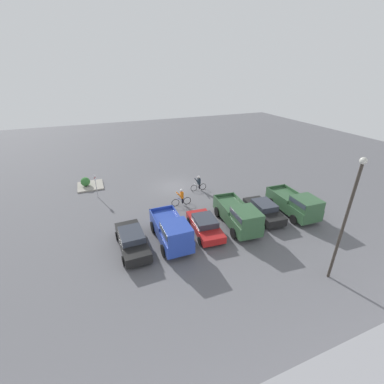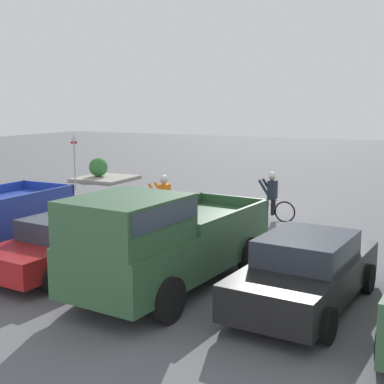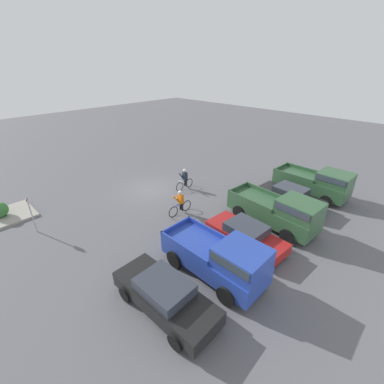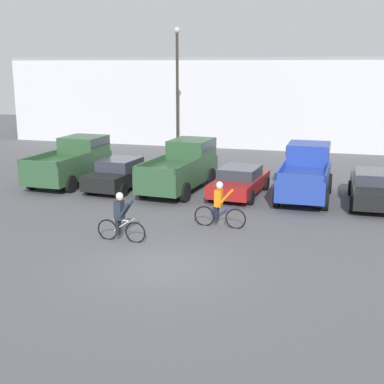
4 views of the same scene
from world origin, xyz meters
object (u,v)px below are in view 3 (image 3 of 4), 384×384
Objects in this scene: sedan_0 at (290,197)px; sedan_1 at (246,235)px; pickup_truck_2 at (221,258)px; sedan_2 at (165,295)px; shrub at (0,210)px; pickup_truck_1 at (279,210)px; cyclist_0 at (180,202)px; cyclist_1 at (185,179)px; fire_lane_sign at (30,210)px; pickup_truck_0 at (317,182)px.

sedan_0 reaches higher than sedan_1.
pickup_truck_2 is 2.88m from sedan_2.
pickup_truck_2 reaches higher than sedan_0.
sedan_0 reaches higher than shrub.
sedan_0 is 0.89× the size of pickup_truck_2.
cyclist_0 is (2.95, -5.26, -0.30)m from pickup_truck_1.
pickup_truck_1 is 1.10× the size of pickup_truck_2.
sedan_1 reaches higher than shrub.
cyclist_0 reaches higher than shrub.
sedan_1 is 15.05m from shrub.
sedan_1 is 2.89m from pickup_truck_2.
fire_lane_sign is at bearing -12.13° from cyclist_1.
cyclist_0 is at bearing 147.79° from fire_lane_sign.
pickup_truck_1 is (5.62, -0.09, 0.04)m from pickup_truck_0.
pickup_truck_0 is 2.73× the size of cyclist_0.
cyclist_1 is (3.03, -7.03, 0.12)m from sedan_0.
sedan_2 is 7.21m from cyclist_0.
cyclist_1 is at bearing 167.87° from fire_lane_sign.
cyclist_0 is 1.98× the size of shrub.
sedan_1 is at bearing -3.59° from pickup_truck_0.
pickup_truck_2 is 9.42m from cyclist_1.
cyclist_1 reaches higher than shrub.
fire_lane_sign reaches higher than shrub.
pickup_truck_1 is at bearing 12.41° from sedan_0.
sedan_1 is 7.66m from cyclist_1.
pickup_truck_2 is at bearing 63.90° from cyclist_0.
shrub is at bearing -37.75° from pickup_truck_0.
sedan_0 is 2.94m from pickup_truck_1.
pickup_truck_0 is at bearing 126.89° from cyclist_1.
fire_lane_sign is (10.15, -9.79, 0.34)m from pickup_truck_1.
pickup_truck_2 reaches higher than sedan_1.
pickup_truck_0 reaches higher than sedan_2.
sedan_1 is 0.96× the size of sedan_2.
cyclist_0 is at bearing -116.10° from pickup_truck_2.
pickup_truck_0 is at bearing 148.05° from cyclist_0.
fire_lane_sign is (9.96, -2.14, 0.66)m from cyclist_1.
pickup_truck_0 is 2.11× the size of fire_lane_sign.
shrub is (16.79, -13.00, -0.47)m from pickup_truck_0.
sedan_2 is 2.72× the size of cyclist_1.
fire_lane_sign is at bearing -51.70° from sedan_1.
pickup_truck_1 is 5.56m from pickup_truck_2.
sedan_1 is 5.60m from sedan_2.
pickup_truck_1 is 1.18× the size of sedan_2.
sedan_0 is 0.95× the size of sedan_2.
shrub is at bearing -56.02° from sedan_1.
sedan_1 is 11.95m from fire_lane_sign.
pickup_truck_1 is (2.84, 0.63, 0.43)m from sedan_0.
fire_lane_sign is 3.39m from shrub.
pickup_truck_1 reaches higher than cyclist_1.
pickup_truck_0 is at bearing 179.92° from pickup_truck_2.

